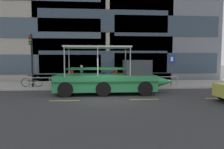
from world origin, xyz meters
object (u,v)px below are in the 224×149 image
pedestrian_mid_left (115,74)px  pedestrian_mid_right (82,73)px  parking_sign (172,65)px  leaned_bicycle (32,82)px  pedestrian_near_stern (71,75)px  pedestrian_near_bow (135,72)px  traffic_light_pole (32,55)px  duck_tour_boat (112,79)px

pedestrian_mid_left → pedestrian_mid_right: size_ratio=0.91×
parking_sign → pedestrian_mid_left: (-4.86, 0.52, -0.85)m
parking_sign → pedestrian_mid_left: parking_sign is taller
leaned_bicycle → pedestrian_mid_left: size_ratio=1.11×
parking_sign → pedestrian_near_stern: 8.78m
pedestrian_near_bow → pedestrian_mid_left: bearing=-164.0°
traffic_light_pole → pedestrian_near_bow: 8.99m
pedestrian_mid_right → pedestrian_near_bow: bearing=1.5°
traffic_light_pole → duck_tour_boat: traffic_light_pole is taller
pedestrian_mid_right → parking_sign: bearing=-6.8°
parking_sign → duck_tour_boat: (-5.39, -2.67, -0.94)m
pedestrian_mid_right → pedestrian_mid_left: bearing=-8.0°
leaned_bicycle → duck_tour_boat: duck_tour_boat is taller
duck_tour_boat → pedestrian_mid_left: size_ratio=5.52×
leaned_bicycle → pedestrian_mid_left: (6.94, 0.52, 0.57)m
pedestrian_near_bow → pedestrian_near_stern: size_ratio=1.17×
traffic_light_pole → pedestrian_mid_right: (3.93, 1.01, -1.57)m
traffic_light_pole → duck_tour_boat: bearing=-22.3°
pedestrian_mid_left → pedestrian_near_stern: bearing=174.7°
pedestrian_mid_left → pedestrian_near_stern: 3.85m
pedestrian_near_stern → pedestrian_near_bow: bearing=1.8°
pedestrian_mid_left → pedestrian_near_bow: bearing=16.0°
traffic_light_pole → pedestrian_near_stern: bearing=17.3°
traffic_light_pole → parking_sign: 11.77m
parking_sign → pedestrian_near_stern: parking_sign is taller
leaned_bicycle → traffic_light_pole: bearing=-49.4°
traffic_light_pole → pedestrian_near_bow: (8.79, 1.14, -1.55)m
duck_tour_boat → pedestrian_near_bow: bearing=56.9°
pedestrian_mid_left → pedestrian_mid_right: (-2.96, 0.42, 0.10)m
leaned_bicycle → duck_tour_boat: size_ratio=0.20×
parking_sign → traffic_light_pole: bearing=-179.6°
pedestrian_near_bow → traffic_light_pole: bearing=-172.6°
duck_tour_boat → pedestrian_near_bow: duck_tour_boat is taller
pedestrian_near_bow → pedestrian_mid_right: bearing=-178.5°
leaned_bicycle → pedestrian_near_stern: 3.28m
pedestrian_mid_right → leaned_bicycle: bearing=-166.7°
leaned_bicycle → pedestrian_mid_right: (3.99, 0.94, 0.67)m
pedestrian_mid_right → pedestrian_near_stern: pedestrian_mid_right is taller
traffic_light_pole → pedestrian_near_stern: traffic_light_pole is taller
pedestrian_mid_left → duck_tour_boat: bearing=-99.5°
leaned_bicycle → pedestrian_mid_right: pedestrian_mid_right is taller
duck_tour_boat → pedestrian_mid_right: bearing=123.9°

